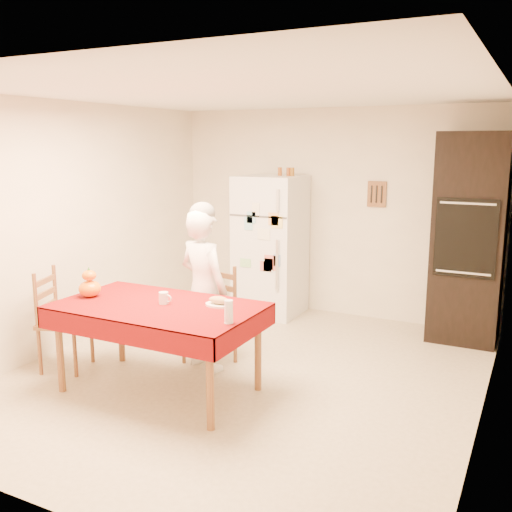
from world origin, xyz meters
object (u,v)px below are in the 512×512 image
Objects in this scene: refrigerator at (271,246)px; dining_table at (158,313)px; wine_glass at (229,312)px; coffee_mug at (164,298)px; bread_plate at (219,305)px; chair_left at (58,316)px; oven_cabinet at (469,239)px; chair_far at (214,311)px; seated_woman at (204,290)px; pumpkin_lower at (90,289)px.

refrigerator is 2.52m from dining_table.
coffee_mug is at bearing 164.27° from wine_glass.
bread_plate reaches higher than dining_table.
chair_left is 1.21m from coffee_mug.
oven_cabinet is 12.50× the size of wine_glass.
dining_table is 0.82m from chair_far.
seated_woman is at bearing 134.55° from bread_plate.
chair_far is at bearing 85.54° from dining_table.
oven_cabinet is 2.32× the size of chair_left.
chair_far is 0.31m from seated_woman.
coffee_mug is (0.18, -2.46, -0.04)m from refrigerator.
pumpkin_lower is at bearing -171.57° from coffee_mug.
oven_cabinet reaches higher than coffee_mug.
chair_far is at bearing -82.95° from refrigerator.
chair_far is (-2.07, -1.76, -0.59)m from oven_cabinet.
seated_woman reaches higher than bread_plate.
wine_glass is at bearing -11.95° from dining_table.
refrigerator is 1.76m from chair_far.
refrigerator is at bearing -178.82° from oven_cabinet.
coffee_mug is at bearing -85.84° from refrigerator.
seated_woman is at bearing 132.24° from wine_glass.
pumpkin_lower is (-0.71, -0.11, 0.02)m from coffee_mug.
dining_table is 1.79× the size of chair_left.
wine_glass is (-1.36, -2.72, -0.25)m from oven_cabinet.
refrigerator is at bearing 111.65° from chair_far.
bread_plate is at bearing -40.65° from chair_far.
chair_left reaches higher than dining_table.
chair_left is at bearing 173.93° from pumpkin_lower.
chair_far is (0.21, -1.71, -0.34)m from refrigerator.
seated_woman is 0.58m from bread_plate.
pumpkin_lower is 1.10× the size of wine_glass.
coffee_mug reaches higher than dining_table.
dining_table is 0.52m from bread_plate.
bread_plate is at bearing 22.79° from dining_table.
chair_left is 1.95m from wine_glass.
seated_woman is 0.57m from coffee_mug.
wine_glass is at bearing -38.82° from chair_far.
pumpkin_lower is at bearing -114.92° from chair_left.
wine_glass is at bearing -4.11° from pumpkin_lower.
refrigerator is 2.29m from oven_cabinet.
chair_left is (-1.20, -0.81, 0.00)m from chair_far.
seated_woman reaches higher than pumpkin_lower.
refrigerator is at bearing -68.97° from seated_woman.
seated_woman is at bearing -73.60° from chair_far.
oven_cabinet is at bearing -122.24° from seated_woman.
seated_woman is at bearing -81.48° from chair_left.
refrigerator reaches higher than pumpkin_lower.
dining_table is (-2.13, -2.56, -0.41)m from oven_cabinet.
refrigerator is at bearing 94.16° from coffee_mug.
oven_cabinet is (2.28, 0.05, 0.25)m from refrigerator.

